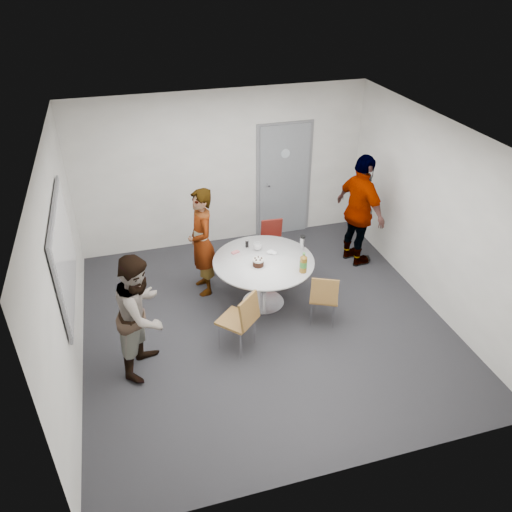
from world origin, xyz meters
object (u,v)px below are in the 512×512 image
object	(u,v)px
person_left	(142,314)
person_right	(360,211)
table	(265,266)
chair_far	(273,238)
door	(284,181)
chair_near_right	(324,295)
person_main	(202,242)
whiteboard	(64,254)
chair_near_left	(242,317)

from	to	relation	value
person_left	person_right	bearing A→B (deg)	-39.83
table	chair_far	xyz separation A→B (m)	(0.45, 1.05, -0.18)
door	table	bearing A→B (deg)	-115.17
chair_far	person_left	world-z (taller)	person_left
table	chair_near_right	xyz separation A→B (m)	(0.65, -0.68, -0.17)
person_main	person_left	xyz separation A→B (m)	(-1.01, -1.43, -0.03)
person_left	chair_far	bearing A→B (deg)	-23.17
chair_far	person_left	distance (m)	2.96
whiteboard	chair_near_right	world-z (taller)	whiteboard
chair_near_left	chair_far	size ratio (longest dim) A/B	1.12
whiteboard	chair_far	bearing A→B (deg)	22.81
door	person_main	bearing A→B (deg)	-140.67
door	chair_near_right	bearing A→B (deg)	-96.65
whiteboard	person_left	bearing A→B (deg)	-36.99
door	person_left	size ratio (longest dim) A/B	1.30
door	person_main	size ratio (longest dim) A/B	1.25
table	person_left	distance (m)	2.00
chair_near_right	chair_far	bearing A→B (deg)	121.59
whiteboard	person_right	bearing A→B (deg)	12.10
chair_near_left	chair_far	distance (m)	2.19
person_main	person_left	distance (m)	1.75
whiteboard	person_main	distance (m)	2.07
chair_near_left	person_right	bearing A→B (deg)	-9.36
door	chair_near_left	xyz separation A→B (m)	(-1.54, -2.93, -0.49)
chair_near_right	chair_far	size ratio (longest dim) A/B	1.04
chair_near_left	person_main	bearing A→B (deg)	55.64
person_main	door	bearing A→B (deg)	124.79
chair_near_right	person_right	world-z (taller)	person_right
whiteboard	table	distance (m)	2.73
table	person_right	world-z (taller)	person_right
person_main	person_left	world-z (taller)	person_main
whiteboard	chair_near_left	distance (m)	2.31
person_left	person_right	distance (m)	3.94
door	table	xyz separation A→B (m)	(-0.96, -2.05, -0.37)
chair_near_right	person_right	bearing A→B (deg)	75.14
chair_far	person_main	size ratio (longest dim) A/B	0.46
chair_near_left	person_main	xyz separation A→B (m)	(-0.23, 1.48, 0.31)
chair_near_left	chair_near_right	xyz separation A→B (m)	(1.22, 0.20, -0.04)
person_main	person_right	distance (m)	2.62
table	person_left	bearing A→B (deg)	-155.54
person_main	chair_far	bearing A→B (deg)	105.09
chair_near_right	table	bearing A→B (deg)	158.85
whiteboard	table	world-z (taller)	whiteboard
table	chair_near_left	xyz separation A→B (m)	(-0.58, -0.88, -0.12)
chair_near_left	person_left	xyz separation A→B (m)	(-1.23, 0.05, 0.28)
table	chair_near_right	size ratio (longest dim) A/B	1.79
chair_near_left	person_right	xyz separation A→B (m)	(2.39, 1.59, 0.41)
door	chair_near_right	size ratio (longest dim) A/B	2.61
person_left	person_right	world-z (taller)	person_right
door	whiteboard	world-z (taller)	door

